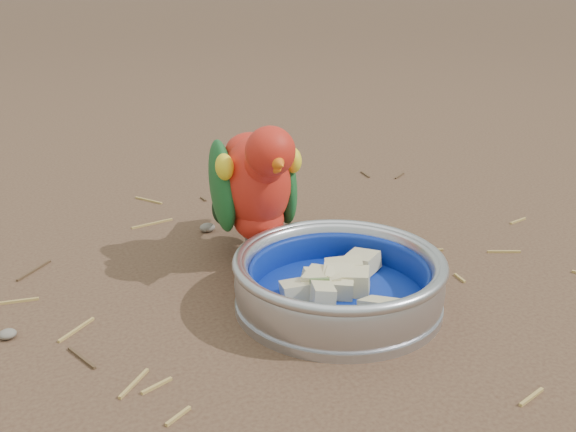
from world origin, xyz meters
name	(u,v)px	position (x,y,z in m)	size (l,w,h in m)	color
ground	(334,304)	(0.00, 0.00, 0.00)	(60.00, 60.00, 0.00)	#503727
food_bowl	(338,300)	(0.00, -0.01, 0.01)	(0.23, 0.23, 0.02)	#B2B2BA
bowl_wall	(339,276)	(0.00, -0.01, 0.04)	(0.23, 0.23, 0.04)	#B2B2BA
fruit_wedges	(339,281)	(0.00, -0.01, 0.03)	(0.14, 0.14, 0.03)	beige
lory_parrot	(256,195)	(-0.03, 0.14, 0.09)	(0.11, 0.23, 0.19)	red
ground_debris	(298,307)	(-0.04, 0.01, 0.00)	(0.90, 0.80, 0.01)	#A98846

